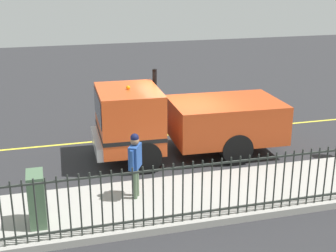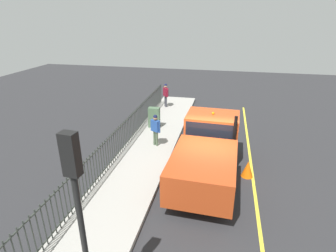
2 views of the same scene
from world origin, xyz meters
TOP-DOWN VIEW (x-y plane):
  - ground_plane at (0.00, 0.00)m, footprint 48.52×48.52m
  - sidewalk_slab at (3.14, 0.00)m, footprint 2.59×22.06m
  - lane_marking at (-1.91, 0.00)m, footprint 0.12×19.85m
  - work_truck at (0.05, -0.29)m, footprint 2.59×5.91m
  - worker_standing at (2.83, -2.10)m, footprint 0.56×0.41m
  - iron_fence at (4.29, 0.00)m, footprint 0.04×18.78m
  - utility_cabinet at (3.53, -4.45)m, footprint 0.66×0.36m
  - traffic_cone at (-1.66, -0.34)m, footprint 0.51×0.51m

SIDE VIEW (x-z plane):
  - ground_plane at x=0.00m, z-range 0.00..0.00m
  - lane_marking at x=-1.91m, z-range 0.00..0.01m
  - sidewalk_slab at x=3.14m, z-range 0.00..0.17m
  - traffic_cone at x=-1.66m, z-range 0.00..0.73m
  - utility_cabinet at x=3.53m, z-range 0.17..1.39m
  - iron_fence at x=4.29m, z-range 0.18..1.61m
  - worker_standing at x=2.83m, z-range 0.36..2.03m
  - work_truck at x=0.05m, z-range -0.06..2.52m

